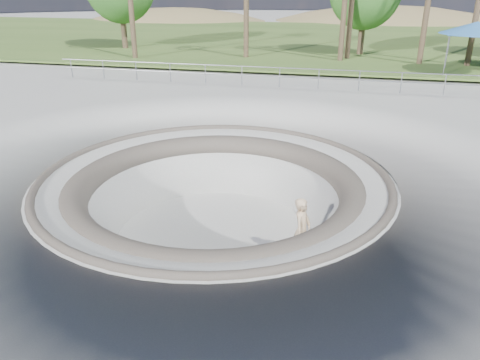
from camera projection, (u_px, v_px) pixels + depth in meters
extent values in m
plane|color=#ADACA7|center=(215.00, 177.00, 13.63)|extent=(180.00, 180.00, 0.00)
torus|color=#ADACA7|center=(216.00, 237.00, 14.41)|extent=(14.00, 14.00, 4.00)
cylinder|color=#ADACA7|center=(216.00, 235.00, 14.39)|extent=(6.60, 6.60, 0.10)
torus|color=#524C41|center=(215.00, 177.00, 13.63)|extent=(10.24, 10.24, 0.24)
torus|color=#524C41|center=(215.00, 191.00, 13.80)|extent=(8.91, 8.91, 0.81)
cube|color=#3A5522|center=(316.00, 39.00, 43.96)|extent=(180.00, 36.00, 0.12)
ellipsoid|color=olive|center=(178.00, 66.00, 70.06)|extent=(50.40, 36.00, 23.40)
ellipsoid|color=olive|center=(382.00, 78.00, 68.68)|extent=(61.60, 44.00, 28.60)
cylinder|color=gray|center=(280.00, 68.00, 23.90)|extent=(25.00, 0.05, 0.05)
cylinder|color=gray|center=(280.00, 77.00, 24.08)|extent=(25.00, 0.05, 0.05)
cube|color=olive|center=(300.00, 260.00, 12.90)|extent=(0.80, 0.36, 0.02)
cylinder|color=#A5A6AA|center=(300.00, 261.00, 12.91)|extent=(0.06, 0.16, 0.03)
cylinder|color=#A5A6AA|center=(300.00, 261.00, 12.91)|extent=(0.06, 0.16, 0.03)
cylinder|color=silver|center=(300.00, 261.00, 12.91)|extent=(0.06, 0.04, 0.06)
cylinder|color=silver|center=(300.00, 261.00, 12.91)|extent=(0.06, 0.04, 0.06)
cylinder|color=silver|center=(300.00, 261.00, 12.91)|extent=(0.06, 0.04, 0.06)
cylinder|color=silver|center=(300.00, 261.00, 12.91)|extent=(0.06, 0.04, 0.06)
imported|color=tan|center=(302.00, 230.00, 12.53)|extent=(0.59, 0.76, 1.85)
cylinder|color=gray|center=(451.00, 57.00, 26.10)|extent=(0.06, 0.06, 2.11)
cylinder|color=gray|center=(443.00, 51.00, 28.50)|extent=(0.06, 0.06, 2.11)
cube|color=#2C62A0|center=(476.00, 34.00, 26.56)|extent=(3.37, 3.37, 0.08)
cone|color=#2C62A0|center=(477.00, 28.00, 26.43)|extent=(5.61, 5.61, 0.67)
cylinder|color=brown|center=(123.00, 19.00, 36.84)|extent=(0.44, 0.44, 4.67)
cylinder|color=brown|center=(362.00, 25.00, 33.78)|extent=(0.44, 0.44, 4.27)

